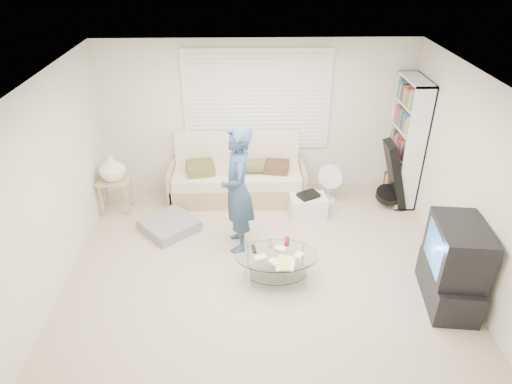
{
  "coord_description": "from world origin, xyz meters",
  "views": [
    {
      "loc": [
        -0.2,
        -4.74,
        3.88
      ],
      "look_at": [
        -0.07,
        0.3,
        0.98
      ],
      "focal_mm": 32.0,
      "sensor_mm": 36.0,
      "label": 1
    }
  ],
  "objects_px": {
    "futon_sofa": "(237,178)",
    "bookshelf": "(406,142)",
    "coffee_table": "(277,259)",
    "tv_unit": "(454,265)"
  },
  "relations": [
    {
      "from": "futon_sofa",
      "to": "bookshelf",
      "type": "bearing_deg",
      "value": -2.38
    },
    {
      "from": "bookshelf",
      "to": "coffee_table",
      "type": "height_order",
      "value": "bookshelf"
    },
    {
      "from": "tv_unit",
      "to": "futon_sofa",
      "type": "bearing_deg",
      "value": 134.91
    },
    {
      "from": "futon_sofa",
      "to": "tv_unit",
      "type": "height_order",
      "value": "futon_sofa"
    },
    {
      "from": "futon_sofa",
      "to": "coffee_table",
      "type": "distance_m",
      "value": 2.18
    },
    {
      "from": "futon_sofa",
      "to": "bookshelf",
      "type": "height_order",
      "value": "bookshelf"
    },
    {
      "from": "bookshelf",
      "to": "coffee_table",
      "type": "xyz_separation_m",
      "value": [
        -2.14,
        -2.01,
        -0.69
      ]
    },
    {
      "from": "futon_sofa",
      "to": "bookshelf",
      "type": "xyz_separation_m",
      "value": [
        2.65,
        -0.11,
        0.65
      ]
    },
    {
      "from": "bookshelf",
      "to": "coffee_table",
      "type": "relative_size",
      "value": 1.91
    },
    {
      "from": "tv_unit",
      "to": "coffee_table",
      "type": "height_order",
      "value": "tv_unit"
    }
  ]
}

